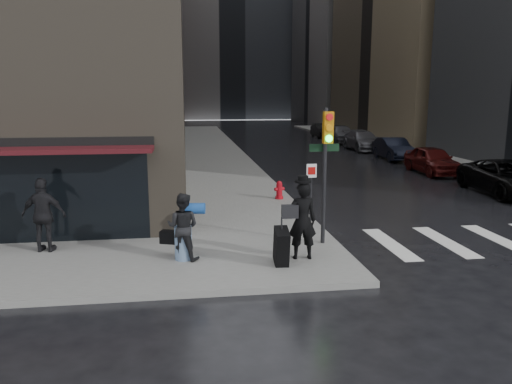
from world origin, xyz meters
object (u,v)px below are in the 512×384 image
parked_car_3 (363,141)px  parked_car_4 (341,134)px  man_greycoat (44,215)px  traffic_light (325,158)px  fire_hydrant (279,191)px  parked_car_1 (432,160)px  parked_car_2 (393,149)px  parked_car_5 (322,131)px  parked_car_0 (508,178)px  man_overcoat (298,225)px  man_jeans (183,226)px

parked_car_3 → parked_car_4: 5.68m
man_greycoat → traffic_light: traffic_light is taller
man_greycoat → fire_hydrant: bearing=-132.5°
man_greycoat → parked_car_3: bearing=-116.9°
man_greycoat → parked_car_1: 19.76m
traffic_light → parked_car_2: bearing=59.0°
man_greycoat → parked_car_4: man_greycoat is taller
parked_car_3 → parked_car_5: 11.36m
traffic_light → parked_car_0: size_ratio=0.70×
man_greycoat → parked_car_0: 17.48m
man_overcoat → parked_car_1: (10.03, 12.94, -0.30)m
parked_car_4 → parked_car_0: bearing=-86.7°
parked_car_3 → man_greycoat: bearing=-125.5°
parked_car_3 → parked_car_2: bearing=-90.1°
parked_car_1 → parked_car_4: (0.52, 17.03, 0.08)m
man_jeans → parked_car_0: man_jeans is taller
traffic_light → man_overcoat: bearing=-131.1°
traffic_light → fire_hydrant: (-0.05, 5.88, -1.98)m
parked_car_2 → parked_car_3: (0.06, 5.68, 0.02)m
parked_car_5 → man_overcoat: bearing=-104.9°
man_jeans → parked_car_2: size_ratio=0.38×
man_jeans → parked_car_1: man_jeans is taller
parked_car_4 → man_overcoat: bearing=-105.8°
man_overcoat → traffic_light: traffic_light is taller
parked_car_2 → man_greycoat: bearing=-131.7°
fire_hydrant → man_overcoat: bearing=-97.2°
man_greycoat → parked_car_3: man_greycoat is taller
parked_car_1 → parked_car_5: 22.72m
man_overcoat → parked_car_0: man_overcoat is taller
fire_hydrant → parked_car_1: 10.87m
parked_car_0 → traffic_light: bearing=-142.8°
parked_car_0 → parked_car_4: 22.71m
man_jeans → parked_car_3: size_ratio=0.33×
man_overcoat → man_greycoat: (-6.09, 1.52, 0.07)m
man_overcoat → parked_car_3: size_ratio=0.42×
fire_hydrant → parked_car_4: 24.87m
man_overcoat → parked_car_4: 31.78m
man_overcoat → parked_car_2: bearing=-116.5°
man_jeans → fire_hydrant: size_ratio=2.35×
parked_car_1 → parked_car_2: 5.69m
man_overcoat → fire_hydrant: 7.14m
man_overcoat → parked_car_3: man_overcoat is taller
parked_car_5 → parked_car_1: bearing=-89.7°
man_greycoat → parked_car_0: man_greycoat is taller
fire_hydrant → parked_car_0: parked_car_0 is taller
man_jeans → parked_car_1: 17.85m
parked_car_2 → parked_car_5: bearing=91.9°
man_overcoat → parked_car_1: size_ratio=0.49×
traffic_light → parked_car_0: traffic_light is taller
man_overcoat → parked_car_2: 21.32m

